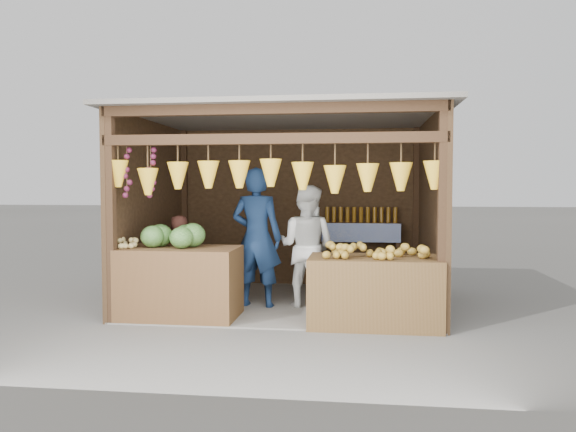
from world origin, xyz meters
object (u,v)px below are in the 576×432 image
Objects in this scene: man_standing at (257,238)px; vendor_seated at (179,248)px; counter_right at (374,291)px; counter_left at (181,283)px; woman_standing at (307,246)px.

man_standing is 1.32m from vendor_seated.
counter_right is at bearing -175.36° from vendor_seated.
woman_standing reaches higher than counter_left.
woman_standing is at bearing 29.51° from counter_left.
woman_standing is at bearing -165.27° from man_standing.
counter_left is at bearing 178.73° from counter_right.
counter_right is 0.92× the size of woman_standing.
counter_left is 1.49× the size of vendor_seated.
woman_standing is 1.73× the size of vendor_seated.
man_standing is 1.98× the size of vendor_seated.
counter_right is at bearing -1.27° from counter_left.
vendor_seated is (-1.23, 0.42, -0.21)m from man_standing.
man_standing is at bearing 42.51° from counter_left.
man_standing is at bearing -170.43° from vendor_seated.
counter_right is at bearing 152.42° from woman_standing.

